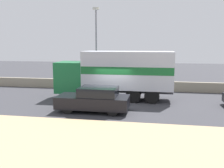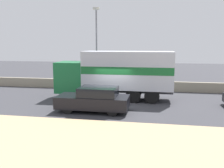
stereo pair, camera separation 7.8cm
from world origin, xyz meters
name	(u,v)px [view 1 (the left image)]	position (x,y,z in m)	size (l,w,h in m)	color
ground_plane	(110,107)	(0.00, 0.00, 0.00)	(80.00, 80.00, 0.00)	#38383D
dirt_shoulder_foreground	(84,142)	(0.00, -6.16, 0.02)	(60.00, 6.07, 0.04)	tan
stone_wall_backdrop	(123,85)	(0.00, 6.50, 0.45)	(60.00, 0.35, 0.89)	gray
street_lamp	(96,43)	(-2.39, 6.15, 4.28)	(0.56, 0.28, 7.44)	slate
box_truck	(118,72)	(0.16, 2.50, 2.10)	(8.88, 2.40, 3.69)	#196B38
car_hatchback	(94,99)	(-0.76, -1.23, 0.79)	(4.52, 1.90, 1.58)	black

